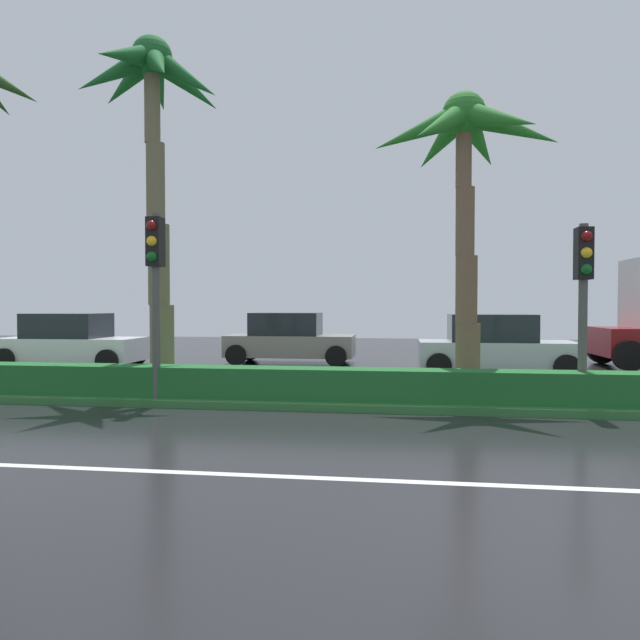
{
  "coord_description": "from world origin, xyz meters",
  "views": [
    {
      "loc": [
        -1.36,
        -4.44,
        1.97
      ],
      "look_at": [
        -3.88,
        13.94,
        1.5
      ],
      "focal_mm": 32.28,
      "sensor_mm": 36.0,
      "label": 1
    }
  ],
  "objects_px": {
    "traffic_signal_median_left": "(155,271)",
    "traffic_signal_median_right": "(584,280)",
    "car_in_traffic_second": "(289,339)",
    "car_in_traffic_third": "(495,346)",
    "palm_tree_centre_left": "(465,158)",
    "car_in_traffic_leading": "(71,342)",
    "palm_tree_mid_left": "(153,116)"
  },
  "relations": [
    {
      "from": "traffic_signal_median_left",
      "to": "car_in_traffic_third",
      "type": "height_order",
      "value": "traffic_signal_median_left"
    },
    {
      "from": "traffic_signal_median_left",
      "to": "car_in_traffic_third",
      "type": "bearing_deg",
      "value": 38.76
    },
    {
      "from": "traffic_signal_median_right",
      "to": "car_in_traffic_leading",
      "type": "relative_size",
      "value": 0.77
    },
    {
      "from": "palm_tree_mid_left",
      "to": "traffic_signal_median_right",
      "type": "xyz_separation_m",
      "value": [
        8.88,
        -1.24,
        -3.8
      ]
    },
    {
      "from": "palm_tree_mid_left",
      "to": "car_in_traffic_leading",
      "type": "xyz_separation_m",
      "value": [
        -4.67,
        4.31,
        -5.41
      ]
    },
    {
      "from": "traffic_signal_median_right",
      "to": "car_in_traffic_third",
      "type": "bearing_deg",
      "value": 97.18
    },
    {
      "from": "traffic_signal_median_right",
      "to": "car_in_traffic_second",
      "type": "bearing_deg",
      "value": 131.49
    },
    {
      "from": "traffic_signal_median_left",
      "to": "traffic_signal_median_right",
      "type": "xyz_separation_m",
      "value": [
        8.12,
        0.44,
        -0.2
      ]
    },
    {
      "from": "car_in_traffic_third",
      "to": "palm_tree_mid_left",
      "type": "bearing_deg",
      "value": -152.42
    },
    {
      "from": "traffic_signal_median_right",
      "to": "car_in_traffic_leading",
      "type": "distance_m",
      "value": 14.74
    },
    {
      "from": "palm_tree_centre_left",
      "to": "car_in_traffic_leading",
      "type": "bearing_deg",
      "value": 159.47
    },
    {
      "from": "traffic_signal_median_right",
      "to": "palm_tree_mid_left",
      "type": "bearing_deg",
      "value": 172.04
    },
    {
      "from": "car_in_traffic_second",
      "to": "traffic_signal_median_left",
      "type": "bearing_deg",
      "value": -97.1
    },
    {
      "from": "car_in_traffic_leading",
      "to": "traffic_signal_median_left",
      "type": "bearing_deg",
      "value": -47.76
    },
    {
      "from": "car_in_traffic_leading",
      "to": "car_in_traffic_second",
      "type": "height_order",
      "value": "same"
    },
    {
      "from": "traffic_signal_median_right",
      "to": "car_in_traffic_second",
      "type": "xyz_separation_m",
      "value": [
        -7.07,
        7.99,
        -1.62
      ]
    },
    {
      "from": "traffic_signal_median_left",
      "to": "car_in_traffic_leading",
      "type": "relative_size",
      "value": 0.84
    },
    {
      "from": "traffic_signal_median_right",
      "to": "car_in_traffic_second",
      "type": "relative_size",
      "value": 0.77
    },
    {
      "from": "traffic_signal_median_right",
      "to": "car_in_traffic_leading",
      "type": "height_order",
      "value": "traffic_signal_median_right"
    },
    {
      "from": "traffic_signal_median_right",
      "to": "traffic_signal_median_left",
      "type": "bearing_deg",
      "value": -176.89
    },
    {
      "from": "palm_tree_mid_left",
      "to": "car_in_traffic_second",
      "type": "xyz_separation_m",
      "value": [
        1.82,
        6.75,
        -5.41
      ]
    },
    {
      "from": "traffic_signal_median_left",
      "to": "palm_tree_mid_left",
      "type": "bearing_deg",
      "value": 114.45
    },
    {
      "from": "palm_tree_mid_left",
      "to": "car_in_traffic_second",
      "type": "bearing_deg",
      "value": 74.95
    },
    {
      "from": "palm_tree_centre_left",
      "to": "car_in_traffic_third",
      "type": "height_order",
      "value": "palm_tree_centre_left"
    },
    {
      "from": "traffic_signal_median_left",
      "to": "traffic_signal_median_right",
      "type": "distance_m",
      "value": 8.13
    },
    {
      "from": "car_in_traffic_leading",
      "to": "car_in_traffic_second",
      "type": "xyz_separation_m",
      "value": [
        6.49,
        2.44,
        0.0
      ]
    },
    {
      "from": "palm_tree_centre_left",
      "to": "traffic_signal_median_right",
      "type": "height_order",
      "value": "palm_tree_centre_left"
    },
    {
      "from": "palm_tree_centre_left",
      "to": "car_in_traffic_leading",
      "type": "xyz_separation_m",
      "value": [
        -11.53,
        4.32,
        -4.24
      ]
    },
    {
      "from": "car_in_traffic_leading",
      "to": "car_in_traffic_third",
      "type": "relative_size",
      "value": 1.0
    },
    {
      "from": "palm_tree_centre_left",
      "to": "traffic_signal_median_left",
      "type": "bearing_deg",
      "value": -164.66
    },
    {
      "from": "car_in_traffic_leading",
      "to": "car_in_traffic_second",
      "type": "distance_m",
      "value": 6.93
    },
    {
      "from": "traffic_signal_median_left",
      "to": "palm_tree_centre_left",
      "type": "bearing_deg",
      "value": 15.34
    }
  ]
}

